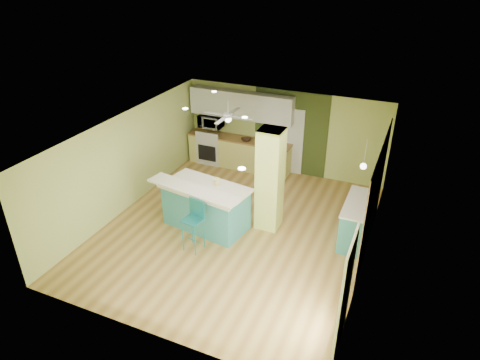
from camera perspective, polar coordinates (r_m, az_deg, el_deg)
name	(u,v)px	position (r m, az deg, el deg)	size (l,w,h in m)	color
floor	(236,230)	(10.36, -0.58, -6.64)	(6.00, 7.00, 0.01)	olive
ceiling	(235,132)	(9.17, -0.65, 6.37)	(6.00, 7.00, 0.01)	white
wall_back	(284,132)	(12.69, 5.88, 6.42)	(6.00, 0.01, 2.50)	#BAC96B
wall_front	(147,279)	(7.21, -12.32, -12.83)	(6.00, 0.01, 2.50)	#BAC96B
wall_left	(127,161)	(11.15, -14.88, 2.42)	(0.01, 7.00, 2.50)	#BAC96B
wall_right	(371,212)	(9.07, 17.05, -4.13)	(0.01, 7.00, 2.50)	#BAC96B
wood_panel	(374,198)	(9.59, 17.47, -2.34)	(0.02, 3.40, 2.50)	#81634A
olive_accent	(290,133)	(12.62, 6.72, 6.25)	(2.20, 0.02, 2.50)	#38461C
interior_door	(290,141)	(12.69, 6.62, 5.16)	(0.82, 0.05, 2.00)	silver
french_door	(346,292)	(7.33, 13.89, -14.33)	(0.04, 1.08, 2.10)	white
column	(270,180)	(9.91, 4.00, 0.02)	(0.55, 0.55, 2.50)	#D1E268
kitchen_run	(239,153)	(13.15, -0.09, 3.67)	(3.25, 0.63, 0.94)	#DBD572
stove	(212,148)	(13.52, -3.81, 4.26)	(0.76, 0.66, 1.08)	silver
upper_cabinets	(241,105)	(12.71, 0.12, 9.96)	(3.20, 0.34, 0.80)	silver
microwave	(211,121)	(13.19, -3.92, 7.82)	(0.70, 0.48, 0.39)	silver
ceiling_fan	(228,116)	(11.46, -1.60, 8.57)	(1.41, 1.41, 0.61)	white
pendant_lamp	(363,166)	(9.46, 16.12, 1.80)	(0.14, 0.14, 0.69)	white
wall_decor	(377,182)	(9.63, 17.75, -0.21)	(0.03, 0.90, 0.70)	brown
peninsula	(205,206)	(10.21, -4.63, -3.45)	(2.37, 1.56, 1.24)	teal
bar_stool	(195,217)	(9.39, -6.06, -4.94)	(0.45, 0.45, 1.21)	teal
side_counter	(357,221)	(10.14, 15.39, -5.30)	(0.64, 1.52, 0.98)	teal
fruit_bowl	(246,140)	(12.78, 0.82, 5.41)	(0.31, 0.31, 0.07)	#392517
canister	(217,182)	(10.03, -3.11, -0.22)	(0.15, 0.15, 0.15)	yellow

